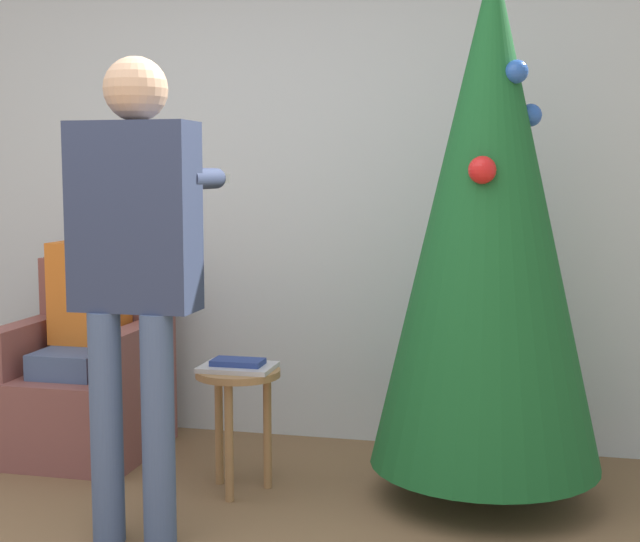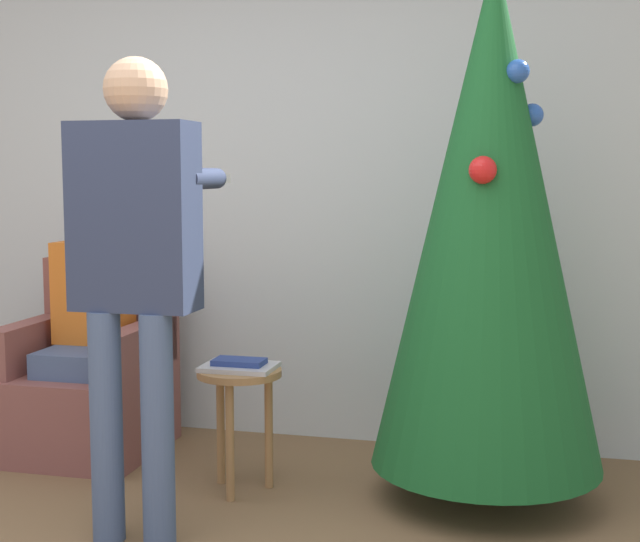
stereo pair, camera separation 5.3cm
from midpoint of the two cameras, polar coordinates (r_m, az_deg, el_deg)
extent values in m
cube|color=silver|center=(4.60, -3.61, 6.10)|extent=(8.00, 0.06, 2.70)
cylinder|color=brown|center=(3.90, 10.01, -13.08)|extent=(0.10, 0.10, 0.16)
cone|color=#195B28|center=(3.69, 10.34, 3.59)|extent=(0.95, 0.95, 2.09)
sphere|color=red|center=(3.47, 9.91, 6.39)|extent=(0.11, 0.11, 0.11)
sphere|color=#2856B2|center=(3.73, 12.91, 9.69)|extent=(0.09, 0.09, 0.09)
sphere|color=#2856B2|center=(3.62, 12.05, 12.37)|extent=(0.09, 0.09, 0.09)
cube|color=brown|center=(4.55, -15.26, -8.72)|extent=(0.69, 0.71, 0.41)
cube|color=brown|center=(4.70, -13.77, -2.39)|extent=(0.69, 0.14, 0.52)
cube|color=brown|center=(4.62, -18.49, -4.52)|extent=(0.12, 0.64, 0.23)
cube|color=brown|center=(4.35, -12.07, -4.99)|extent=(0.12, 0.64, 0.23)
cylinder|color=#475B84|center=(4.43, -17.66, -9.20)|extent=(0.11, 0.11, 0.41)
cylinder|color=#475B84|center=(4.33, -15.35, -9.48)|extent=(0.11, 0.11, 0.41)
cube|color=#475B84|center=(4.45, -15.67, -5.59)|extent=(0.32, 0.40, 0.12)
cube|color=orange|center=(4.52, -14.87, -1.38)|extent=(0.36, 0.20, 0.50)
sphere|color=tan|center=(4.49, -15.00, 3.05)|extent=(0.20, 0.20, 0.20)
cylinder|color=#475B84|center=(3.42, -13.94, -9.72)|extent=(0.12, 0.12, 0.86)
cylinder|color=#475B84|center=(3.34, -10.77, -10.06)|extent=(0.12, 0.12, 0.86)
cube|color=#2D3856|center=(3.30, -12.24, 3.40)|extent=(0.45, 0.20, 0.68)
sphere|color=tan|center=(3.35, -12.16, 11.32)|extent=(0.23, 0.23, 0.23)
cylinder|color=#2D3856|center=(3.56, -13.80, 5.77)|extent=(0.08, 0.30, 0.08)
cylinder|color=#2D3856|center=(3.40, -7.96, 5.88)|extent=(0.08, 0.30, 0.08)
cube|color=white|center=(3.58, -6.87, 5.91)|extent=(0.04, 0.14, 0.04)
cylinder|color=#A37547|center=(3.83, -5.66, -6.51)|extent=(0.36, 0.36, 0.03)
cylinder|color=#A37547|center=(3.79, -6.25, -10.86)|extent=(0.04, 0.04, 0.50)
cylinder|color=#A37547|center=(3.93, -3.78, -10.20)|extent=(0.04, 0.04, 0.50)
cylinder|color=#A37547|center=(3.99, -6.84, -9.95)|extent=(0.04, 0.04, 0.50)
cube|color=silver|center=(3.83, -5.67, -6.15)|extent=(0.31, 0.23, 0.02)
cube|color=navy|center=(3.82, -5.67, -5.82)|extent=(0.22, 0.12, 0.02)
camera|label=1|loc=(0.03, -90.44, -0.05)|focal=50.00mm
camera|label=2|loc=(0.03, 89.56, 0.05)|focal=50.00mm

